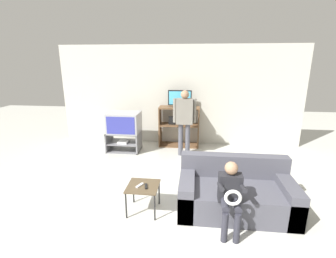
{
  "coord_description": "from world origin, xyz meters",
  "views": [
    {
      "loc": [
        0.47,
        -2.32,
        2.19
      ],
      "look_at": [
        -0.06,
        2.25,
        0.9
      ],
      "focal_mm": 26.0,
      "sensor_mm": 36.0,
      "label": 1
    }
  ],
  "objects": [
    {
      "name": "person_standing_adult",
      "position": [
        0.22,
        3.17,
        0.94
      ],
      "size": [
        0.53,
        0.2,
        1.55
      ],
      "color": "#4C4C56",
      "rests_on": "ground_plane"
    },
    {
      "name": "media_shelf",
      "position": [
        0.05,
        3.84,
        0.54
      ],
      "size": [
        1.04,
        0.42,
        1.05
      ],
      "color": "brown",
      "rests_on": "ground_plane"
    },
    {
      "name": "couch",
      "position": [
        1.1,
        1.06,
        0.26
      ],
      "size": [
        1.67,
        0.9,
        0.76
      ],
      "color": "#4C4C56",
      "rests_on": "ground_plane"
    },
    {
      "name": "remote_control_black",
      "position": [
        -0.22,
        0.81,
        0.43
      ],
      "size": [
        0.07,
        0.15,
        0.02
      ],
      "primitive_type": "cube",
      "rotation": [
        0.0,
        0.0,
        0.24
      ],
      "color": "black",
      "rests_on": "snack_table"
    },
    {
      "name": "person_seated_child",
      "position": [
        0.94,
        0.54,
        0.56
      ],
      "size": [
        0.33,
        0.43,
        0.95
      ],
      "color": "#2D2D38",
      "rests_on": "ground_plane"
    },
    {
      "name": "television_main",
      "position": [
        -1.28,
        3.34,
        0.72
      ],
      "size": [
        0.76,
        0.62,
        0.5
      ],
      "color": "#9E9EA3",
      "rests_on": "tv_stand"
    },
    {
      "name": "snack_table",
      "position": [
        -0.27,
        0.84,
        0.37
      ],
      "size": [
        0.46,
        0.46,
        0.42
      ],
      "color": "brown",
      "rests_on": "ground_plane"
    },
    {
      "name": "tv_stand",
      "position": [
        -1.31,
        3.33,
        0.23
      ],
      "size": [
        0.8,
        0.57,
        0.47
      ],
      "color": "slate",
      "rests_on": "ground_plane"
    },
    {
      "name": "wall_back",
      "position": [
        0.0,
        4.12,
        1.3
      ],
      "size": [
        6.4,
        0.06,
        2.6
      ],
      "color": "beige",
      "rests_on": "ground_plane"
    },
    {
      "name": "remote_control_white",
      "position": [
        -0.31,
        0.82,
        0.43
      ],
      "size": [
        0.1,
        0.14,
        0.02
      ],
      "primitive_type": "cube",
      "rotation": [
        0.0,
        0.0,
        -0.48
      ],
      "color": "silver",
      "rests_on": "snack_table"
    },
    {
      "name": "television_flat",
      "position": [
        0.05,
        3.86,
        1.25
      ],
      "size": [
        0.6,
        0.2,
        0.43
      ],
      "color": "black",
      "rests_on": "media_shelf"
    },
    {
      "name": "ground_plane",
      "position": [
        0.0,
        0.0,
        0.0
      ],
      "size": [
        18.0,
        18.0,
        0.0
      ],
      "primitive_type": "plane",
      "color": "beige"
    }
  ]
}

